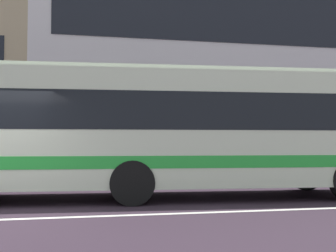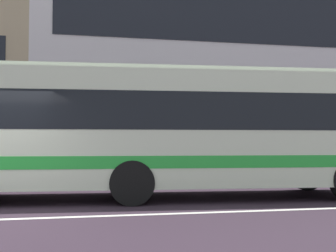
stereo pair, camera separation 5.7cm
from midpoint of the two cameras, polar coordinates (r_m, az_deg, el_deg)
apartment_block_right at (r=25.48m, az=12.98°, el=9.54°), size 25.88×8.54×13.30m
transit_bus at (r=10.01m, az=-1.34°, el=-0.34°), size 11.15×3.20×3.19m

